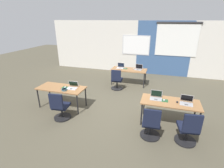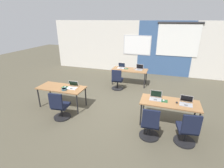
% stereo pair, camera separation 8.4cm
% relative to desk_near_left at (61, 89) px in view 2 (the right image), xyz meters
% --- Properties ---
extents(ground_plane, '(24.00, 24.00, 0.00)m').
position_rel_desk_near_left_xyz_m(ground_plane, '(1.75, 0.60, -0.66)').
color(ground_plane, '#4C4738').
extents(back_wall_assembly, '(10.00, 0.27, 2.80)m').
position_rel_desk_near_left_xyz_m(back_wall_assembly, '(1.80, 4.80, 0.75)').
color(back_wall_assembly, silver).
rests_on(back_wall_assembly, ground).
extents(desk_near_left, '(1.60, 0.70, 0.72)m').
position_rel_desk_near_left_xyz_m(desk_near_left, '(0.00, 0.00, 0.00)').
color(desk_near_left, olive).
rests_on(desk_near_left, ground).
extents(desk_near_right, '(1.60, 0.70, 0.72)m').
position_rel_desk_near_left_xyz_m(desk_near_right, '(3.50, 0.00, 0.00)').
color(desk_near_right, olive).
rests_on(desk_near_right, ground).
extents(desk_far_center, '(1.60, 0.70, 0.72)m').
position_rel_desk_near_left_xyz_m(desk_far_center, '(1.75, 2.80, 0.00)').
color(desk_far_center, olive).
rests_on(desk_far_center, ground).
extents(laptop_far_left, '(0.34, 0.28, 0.24)m').
position_rel_desk_near_left_xyz_m(laptop_far_left, '(1.32, 2.90, 0.11)').
color(laptop_far_left, silver).
rests_on(laptop_far_left, desk_far_center).
extents(mousepad_far_left, '(0.22, 0.19, 0.00)m').
position_rel_desk_near_left_xyz_m(mousepad_far_left, '(1.55, 2.86, 0.06)').
color(mousepad_far_left, '#23512D').
rests_on(mousepad_far_left, desk_far_center).
extents(mouse_far_left, '(0.08, 0.11, 0.03)m').
position_rel_desk_near_left_xyz_m(mouse_far_left, '(1.55, 2.86, 0.08)').
color(mouse_far_left, '#B2B2B7').
rests_on(mouse_far_left, mousepad_far_left).
extents(chair_far_left, '(0.52, 0.56, 0.92)m').
position_rel_desk_near_left_xyz_m(chair_far_left, '(1.39, 2.02, -0.28)').
color(chair_far_left, black).
rests_on(chair_far_left, ground).
extents(laptop_near_right_inner, '(0.33, 0.28, 0.23)m').
position_rel_desk_near_left_xyz_m(laptop_near_right_inner, '(3.10, 0.07, 0.11)').
color(laptop_near_right_inner, '#9E9EA3').
rests_on(laptop_near_right_inner, desk_near_right).
extents(mousepad_near_right_inner, '(0.22, 0.19, 0.00)m').
position_rel_desk_near_left_xyz_m(mousepad_near_right_inner, '(3.33, 0.01, 0.06)').
color(mousepad_near_right_inner, '#23512D').
rests_on(mousepad_near_right_inner, desk_near_right).
extents(mouse_near_right_inner, '(0.06, 0.10, 0.03)m').
position_rel_desk_near_left_xyz_m(mouse_near_right_inner, '(3.33, 0.01, 0.08)').
color(mouse_near_right_inner, '#B2B2B7').
rests_on(mouse_near_right_inner, mousepad_near_right_inner).
extents(chair_near_right_inner, '(0.52, 0.55, 0.92)m').
position_rel_desk_near_left_xyz_m(chair_near_right_inner, '(3.06, -0.79, -0.28)').
color(chair_near_right_inner, black).
rests_on(chair_near_right_inner, ground).
extents(laptop_near_left_inner, '(0.36, 0.35, 0.22)m').
position_rel_desk_near_left_xyz_m(laptop_near_left_inner, '(0.39, 0.07, 0.11)').
color(laptop_near_left_inner, silver).
rests_on(laptop_near_left_inner, desk_near_left).
extents(mousepad_near_left_inner, '(0.22, 0.19, 0.00)m').
position_rel_desk_near_left_xyz_m(mousepad_near_left_inner, '(0.14, 0.03, 0.06)').
color(mousepad_near_left_inner, '#23512D').
rests_on(mousepad_near_left_inner, desk_near_left).
extents(mouse_near_left_inner, '(0.08, 0.11, 0.03)m').
position_rel_desk_near_left_xyz_m(mouse_near_left_inner, '(0.14, 0.03, 0.08)').
color(mouse_near_left_inner, '#B2B2B7').
rests_on(mouse_near_left_inner, mousepad_near_left_inner).
extents(chair_near_left_inner, '(0.52, 0.56, 0.92)m').
position_rel_desk_near_left_xyz_m(chair_near_left_inner, '(0.39, -0.72, -0.28)').
color(chair_near_left_inner, black).
rests_on(chair_near_left_inner, ground).
extents(laptop_near_right_end, '(0.36, 0.33, 0.23)m').
position_rel_desk_near_left_xyz_m(laptop_near_right_end, '(3.91, 0.00, 0.11)').
color(laptop_near_right_end, '#9E9EA3').
rests_on(laptop_near_right_end, desk_near_right).
extents(mouse_near_right_end, '(0.06, 0.10, 0.03)m').
position_rel_desk_near_left_xyz_m(mouse_near_right_end, '(3.68, -0.01, 0.08)').
color(mouse_near_right_end, black).
rests_on(mouse_near_right_end, desk_near_right).
extents(chair_near_right_end, '(0.52, 0.57, 0.92)m').
position_rel_desk_near_left_xyz_m(chair_near_right_end, '(3.93, -0.75, -0.28)').
color(chair_near_right_end, black).
rests_on(chair_near_right_end, ground).
extents(laptop_far_right, '(0.36, 0.31, 0.24)m').
position_rel_desk_near_left_xyz_m(laptop_far_right, '(2.17, 2.88, 0.11)').
color(laptop_far_right, '#9E9EA3').
rests_on(laptop_far_right, desk_far_center).
extents(mouse_far_right, '(0.09, 0.11, 0.03)m').
position_rel_desk_near_left_xyz_m(mouse_far_right, '(1.94, 2.87, 0.08)').
color(mouse_far_right, '#B2B2B7').
rests_on(mouse_far_right, desk_far_center).
extents(snack_bowl, '(0.18, 0.18, 0.06)m').
position_rel_desk_near_left_xyz_m(snack_bowl, '(0.24, -0.20, 0.10)').
color(snack_bowl, '#3D6070').
rests_on(snack_bowl, desk_near_left).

